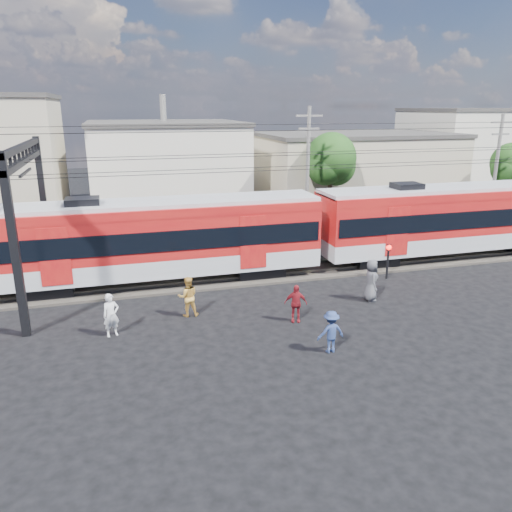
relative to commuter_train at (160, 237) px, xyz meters
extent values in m
plane|color=black|center=(4.35, -8.00, -2.40)|extent=(120.00, 120.00, 0.00)
cube|color=#2D2823|center=(4.35, 0.00, -2.34)|extent=(70.00, 3.40, 0.12)
cube|color=#59544C|center=(4.35, -0.75, -2.22)|extent=(70.00, 0.12, 0.12)
cube|color=#59544C|center=(4.35, 0.75, -2.22)|extent=(70.00, 0.12, 0.12)
cube|color=black|center=(-5.33, 0.00, -2.05)|extent=(2.40, 2.20, 0.70)
cube|color=black|center=(4.91, 0.00, -2.05)|extent=(2.40, 2.20, 0.70)
cube|color=#A5A8AD|center=(-0.21, 0.00, -1.25)|extent=(16.00, 3.00, 0.90)
cube|color=#9B0E12|center=(-0.21, 0.00, 0.40)|extent=(16.00, 3.00, 2.40)
cube|color=black|center=(-0.21, 0.00, 0.15)|extent=(15.68, 3.08, 0.95)
cube|color=#A5A8AD|center=(-0.21, 0.00, 1.65)|extent=(16.00, 2.60, 0.25)
cube|color=black|center=(11.47, 0.00, -2.05)|extent=(2.40, 2.20, 0.70)
cube|color=#A5A8AD|center=(16.59, 0.00, -1.25)|extent=(16.00, 3.00, 0.90)
cube|color=#9B0E12|center=(16.59, 0.00, 0.40)|extent=(16.00, 3.00, 2.40)
cube|color=black|center=(16.59, 0.00, 0.15)|extent=(15.68, 3.08, 0.95)
cube|color=#A5A8AD|center=(16.59, 0.00, 1.65)|extent=(16.00, 2.60, 0.25)
cube|color=black|center=(-5.65, -4.50, 1.10)|extent=(0.30, 0.30, 7.00)
cube|color=black|center=(-5.65, 4.50, 1.10)|extent=(0.30, 0.30, 7.00)
cube|color=black|center=(-5.65, 0.00, 4.40)|extent=(0.25, 9.30, 0.25)
cube|color=black|center=(-5.65, 0.00, 3.80)|extent=(0.25, 9.30, 0.25)
cylinder|color=black|center=(4.35, -0.70, 3.10)|extent=(70.00, 0.03, 0.03)
cylinder|color=black|center=(4.35, 0.70, 3.10)|extent=(70.00, 0.03, 0.03)
cylinder|color=black|center=(4.35, -0.70, 3.80)|extent=(70.00, 0.03, 0.03)
cylinder|color=black|center=(4.35, 0.70, 3.80)|extent=(70.00, 0.03, 0.03)
cylinder|color=black|center=(4.35, -3.50, 5.10)|extent=(70.00, 0.03, 0.03)
cylinder|color=black|center=(4.35, 3.50, 5.10)|extent=(70.00, 0.03, 0.03)
cube|color=beige|center=(2.35, 19.00, 1.10)|extent=(12.00, 12.00, 7.00)
cube|color=#3F3D3A|center=(2.35, 19.00, 4.75)|extent=(12.24, 12.24, 0.30)
cube|color=tan|center=(18.35, 16.00, 0.60)|extent=(16.00, 10.00, 6.00)
cube|color=#3F3D3A|center=(18.35, 16.00, 3.75)|extent=(16.32, 10.20, 0.30)
cube|color=beige|center=(32.35, 20.00, 1.60)|extent=(10.00, 10.00, 8.00)
cube|color=#3F3D3A|center=(32.35, 20.00, 5.75)|extent=(10.20, 10.20, 0.30)
cylinder|color=slate|center=(10.35, 7.00, 1.85)|extent=(0.24, 0.24, 8.50)
cube|color=slate|center=(10.35, 7.00, 5.50)|extent=(1.80, 0.12, 0.12)
cube|color=slate|center=(10.35, 7.00, 4.70)|extent=(1.40, 0.12, 0.12)
cylinder|color=slate|center=(24.35, 6.00, 1.60)|extent=(0.24, 0.24, 8.00)
cube|color=slate|center=(24.35, 6.00, 5.00)|extent=(1.80, 0.12, 0.12)
cube|color=slate|center=(24.35, 6.00, 4.20)|extent=(1.40, 0.12, 0.12)
cylinder|color=#382619|center=(13.35, 10.00, -0.44)|extent=(0.36, 0.36, 3.92)
sphere|color=#194112|center=(13.35, 10.00, 2.50)|extent=(3.64, 3.64, 3.64)
sphere|color=#194112|center=(13.95, 10.30, 1.80)|extent=(2.80, 2.80, 2.80)
cylinder|color=#382619|center=(28.35, 9.00, -0.72)|extent=(0.36, 0.36, 3.36)
sphere|color=#194112|center=(28.35, 9.00, 1.80)|extent=(3.12, 3.12, 3.12)
imported|color=silver|center=(-2.46, -5.43, -1.55)|extent=(0.71, 0.57, 1.70)
imported|color=gold|center=(0.64, -4.34, -1.54)|extent=(0.87, 0.69, 1.73)
imported|color=navy|center=(5.06, -8.95, -1.62)|extent=(1.04, 0.63, 1.57)
imported|color=maroon|center=(4.77, -6.11, -1.61)|extent=(1.00, 0.63, 1.58)
imported|color=#454549|center=(8.86, -4.84, -1.45)|extent=(0.80, 1.04, 1.91)
cylinder|color=black|center=(11.11, -2.40, -1.55)|extent=(0.11, 0.11, 1.71)
sphere|color=#FF140C|center=(11.11, -2.40, -0.74)|extent=(0.27, 0.27, 0.27)
cube|color=black|center=(11.11, -2.40, -0.74)|extent=(0.24, 0.06, 0.33)
camera|label=1|loc=(-1.93, -23.80, 6.07)|focal=35.00mm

